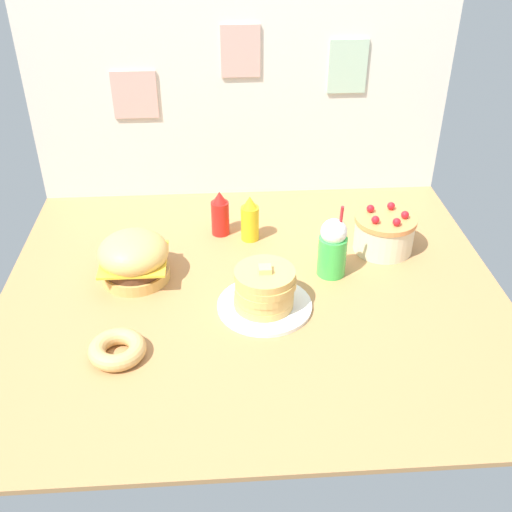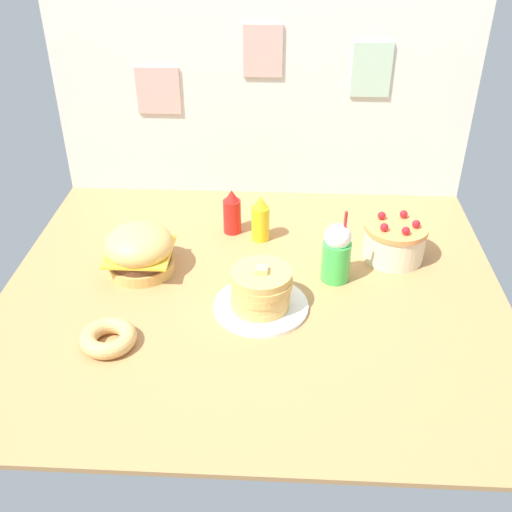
# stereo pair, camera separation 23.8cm
# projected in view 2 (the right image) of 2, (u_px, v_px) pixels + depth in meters

# --- Properties ---
(ground_plane) EXTENTS (2.06, 1.81, 0.02)m
(ground_plane) POSITION_uv_depth(u_px,v_px,m) (253.00, 291.00, 2.48)
(ground_plane) COLOR #B27F4C
(back_wall) EXTENTS (2.06, 0.04, 1.08)m
(back_wall) POSITION_uv_depth(u_px,v_px,m) (263.00, 91.00, 2.93)
(back_wall) COLOR silver
(back_wall) RESTS_ON ground_plane
(burger) EXTENTS (0.29, 0.29, 0.21)m
(burger) POSITION_uv_depth(u_px,v_px,m) (140.00, 250.00, 2.54)
(burger) COLOR #DBA859
(burger) RESTS_ON ground_plane
(pancake_stack) EXTENTS (0.37, 0.37, 0.19)m
(pancake_stack) POSITION_uv_depth(u_px,v_px,m) (261.00, 292.00, 2.33)
(pancake_stack) COLOR white
(pancake_stack) RESTS_ON ground_plane
(layer_cake) EXTENTS (0.27, 0.27, 0.20)m
(layer_cake) POSITION_uv_depth(u_px,v_px,m) (394.00, 241.00, 2.63)
(layer_cake) COLOR beige
(layer_cake) RESTS_ON ground_plane
(ketchup_bottle) EXTENTS (0.08, 0.08, 0.22)m
(ketchup_bottle) POSITION_uv_depth(u_px,v_px,m) (232.00, 213.00, 2.81)
(ketchup_bottle) COLOR red
(ketchup_bottle) RESTS_ON ground_plane
(mustard_bottle) EXTENTS (0.08, 0.08, 0.22)m
(mustard_bottle) POSITION_uv_depth(u_px,v_px,m) (260.00, 219.00, 2.75)
(mustard_bottle) COLOR yellow
(mustard_bottle) RESTS_ON ground_plane
(cream_soda_cup) EXTENTS (0.12, 0.12, 0.33)m
(cream_soda_cup) POSITION_uv_depth(u_px,v_px,m) (336.00, 253.00, 2.47)
(cream_soda_cup) COLOR green
(cream_soda_cup) RESTS_ON ground_plane
(donut_pink_glaze) EXTENTS (0.20, 0.20, 0.06)m
(donut_pink_glaze) POSITION_uv_depth(u_px,v_px,m) (108.00, 338.00, 2.17)
(donut_pink_glaze) COLOR tan
(donut_pink_glaze) RESTS_ON ground_plane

